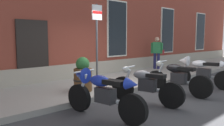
# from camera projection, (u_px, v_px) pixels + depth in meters

# --- Properties ---
(ground_plane) EXTENTS (140.00, 140.00, 0.00)m
(ground_plane) POSITION_uv_depth(u_px,v_px,m) (135.00, 92.00, 7.20)
(ground_plane) COLOR #38383A
(sidewalk) EXTENTS (33.95, 2.87, 0.15)m
(sidewalk) POSITION_uv_depth(u_px,v_px,m) (105.00, 83.00, 8.24)
(sidewalk) COLOR gray
(sidewalk) RESTS_ON ground_plane
(motorcycle_blue_sport) EXTENTS (0.65, 2.11, 1.04)m
(motorcycle_blue_sport) POSITION_uv_depth(u_px,v_px,m) (101.00, 91.00, 4.95)
(motorcycle_blue_sport) COLOR black
(motorcycle_blue_sport) RESTS_ON ground_plane
(motorcycle_grey_naked) EXTENTS (0.69, 2.03, 0.94)m
(motorcycle_grey_naked) POSITION_uv_depth(u_px,v_px,m) (145.00, 86.00, 5.96)
(motorcycle_grey_naked) COLOR black
(motorcycle_grey_naked) RESTS_ON ground_plane
(motorcycle_black_naked) EXTENTS (0.62, 2.09, 0.99)m
(motorcycle_black_naked) POSITION_uv_depth(u_px,v_px,m) (177.00, 78.00, 6.92)
(motorcycle_black_naked) COLOR black
(motorcycle_black_naked) RESTS_ON ground_plane
(motorcycle_white_sport) EXTENTS (0.64, 2.07, 1.06)m
(motorcycle_white_sport) POSITION_uv_depth(u_px,v_px,m) (200.00, 70.00, 7.96)
(motorcycle_white_sport) COLOR black
(motorcycle_white_sport) RESTS_ON ground_plane
(pedestrian_striped_shirt) EXTENTS (0.42, 0.60, 1.58)m
(pedestrian_striped_shirt) POSITION_uv_depth(u_px,v_px,m) (157.00, 51.00, 11.41)
(pedestrian_striped_shirt) COLOR #1E1E4C
(pedestrian_striped_shirt) RESTS_ON sidewalk
(parking_sign) EXTENTS (0.36, 0.07, 2.55)m
(parking_sign) POSITION_uv_depth(u_px,v_px,m) (97.00, 35.00, 6.88)
(parking_sign) COLOR #4C4C51
(parking_sign) RESTS_ON sidewalk
(barrel_planter) EXTENTS (0.56, 0.56, 1.00)m
(barrel_planter) POSITION_uv_depth(u_px,v_px,m) (83.00, 76.00, 6.74)
(barrel_planter) COLOR brown
(barrel_planter) RESTS_ON sidewalk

